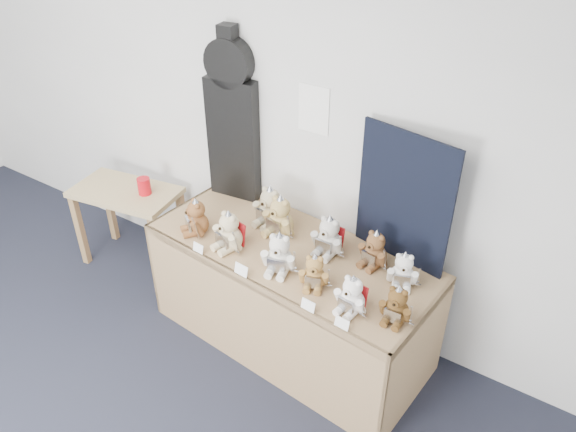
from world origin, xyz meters
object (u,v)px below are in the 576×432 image
Objects in this scene: red_cup at (144,186)px; teddy_back_right at (374,250)px; teddy_back_centre_left at (280,218)px; display_table at (283,276)px; teddy_back_end at (403,271)px; teddy_front_end at (396,306)px; side_table at (127,204)px; teddy_back_centre_right at (329,237)px; teddy_front_far_right at (352,296)px; teddy_front_centre at (279,255)px; teddy_front_far_left at (196,218)px; guitar_case at (232,118)px; teddy_back_left at (270,208)px; teddy_front_right at (314,273)px; teddy_front_left at (229,232)px.

red_cup is 1.85m from teddy_back_right.
display_table is at bearing -43.50° from teddy_back_centre_left.
display_table is 0.77m from teddy_back_end.
display_table is 0.85m from teddy_front_end.
teddy_back_centre_right is (1.73, 0.06, 0.33)m from side_table.
teddy_front_far_right reaches higher than red_cup.
teddy_back_centre_right reaches higher than teddy_front_end.
display_table is at bearing -139.03° from teddy_back_centre_right.
teddy_front_far_right is 0.37m from teddy_back_end.
teddy_back_end is at bearing 103.74° from teddy_front_end.
teddy_back_centre_left is at bearing -164.77° from teddy_back_right.
teddy_front_centre is at bearing -18.88° from side_table.
teddy_front_far_left is 1.17m from teddy_front_far_right.
display_table is 7.89× the size of teddy_front_end.
guitar_case is at bearing 160.42° from teddy_front_far_right.
teddy_front_far_right is (0.51, -0.07, -0.01)m from teddy_front_centre.
teddy_back_left is at bearing -4.68° from side_table.
display_table is 0.66m from teddy_front_far_left.
teddy_back_centre_right is at bearing 53.53° from teddy_front_far_left.
teddy_front_far_left reaches higher than teddy_back_end.
display_table is 6.31× the size of teddy_back_centre_left.
red_cup is (-1.35, 0.17, 0.13)m from display_table.
teddy_front_centre is at bearing -47.66° from teddy_back_centre_left.
teddy_front_end is 1.12m from teddy_back_left.
side_table is at bearing -167.42° from guitar_case.
teddy_back_left is 0.75m from teddy_back_right.
teddy_front_far_left is 1.04× the size of teddy_back_right.
teddy_back_end is (0.97, -0.09, -0.03)m from teddy_back_left.
teddy_back_end is at bearing -8.38° from teddy_back_right.
teddy_front_centre is (1.41, -0.30, 0.15)m from red_cup.
display_table is 1.09m from guitar_case.
teddy_back_centre_right is (0.47, -0.06, -0.01)m from teddy_back_left.
teddy_back_left reaches higher than teddy_front_centre.
guitar_case is 4.19× the size of teddy_front_centre.
teddy_back_left is (0.42, -0.18, -0.46)m from guitar_case.
display_table is 0.61m from teddy_back_right.
teddy_back_left is (-0.83, 0.43, 0.02)m from teddy_front_far_right.
guitar_case is 0.64m from teddy_back_left.
teddy_front_right is at bearing -25.34° from teddy_back_left.
teddy_front_end is 0.84× the size of teddy_back_centre_right.
teddy_front_centre is 0.56m from teddy_back_right.
side_table is at bearing 155.81° from teddy_front_centre.
guitar_case is (-0.67, 0.42, 0.74)m from display_table.
teddy_front_far_left is 0.94× the size of teddy_front_left.
side_table is 0.73× the size of guitar_case.
teddy_back_end reaches higher than teddy_front_right.
display_table is 1.60× the size of guitar_case.
teddy_back_end is at bearing 16.38° from display_table.
teddy_back_centre_right is at bearing 148.45° from teddy_front_end.
teddy_front_left and teddy_back_centre_right have the same top height.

